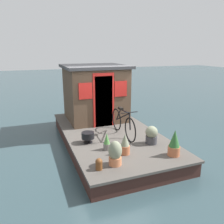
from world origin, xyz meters
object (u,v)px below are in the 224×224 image
potted_plant_geranium (151,135)px  potted_plant_thyme (115,153)px  potted_plant_succulent (107,142)px  houseboat_cabin (95,92)px  potted_plant_mint (125,145)px  potted_plant_basil (174,144)px  charcoal_grill (88,136)px  mooring_bollard (99,164)px  bicycle (123,123)px

potted_plant_geranium → potted_plant_thyme: (-0.76, 1.38, 0.02)m
potted_plant_succulent → houseboat_cabin: bearing=-11.0°
potted_plant_mint → potted_plant_succulent: potted_plant_mint is taller
potted_plant_basil → potted_plant_succulent: 1.69m
houseboat_cabin → potted_plant_succulent: 2.92m
potted_plant_geranium → potted_plant_succulent: size_ratio=1.12×
charcoal_grill → potted_plant_geranium: bearing=-112.9°
potted_plant_mint → mooring_bollard: (-0.50, 0.84, -0.11)m
potted_plant_geranium → charcoal_grill: size_ratio=1.42×
potted_plant_thyme → potted_plant_succulent: (0.82, -0.09, -0.06)m
potted_plant_geranium → potted_plant_succulent: bearing=87.2°
potted_plant_succulent → charcoal_grill: potted_plant_succulent is taller
potted_plant_succulent → potted_plant_thyme: bearing=173.5°
houseboat_cabin → bicycle: 2.09m
potted_plant_mint → potted_plant_geranium: bearing=-70.5°
houseboat_cabin → potted_plant_mint: bearing=176.3°
potted_plant_geranium → potted_plant_mint: 1.01m
potted_plant_mint → potted_plant_basil: size_ratio=0.81×
potted_plant_geranium → potted_plant_thyme: 1.57m
potted_plant_geranium → potted_plant_mint: potted_plant_mint is taller
houseboat_cabin → bicycle: bearing=-172.7°
potted_plant_thyme → potted_plant_basil: bearing=-93.2°
bicycle → mooring_bollard: 2.13m
houseboat_cabin → potted_plant_geranium: 3.01m
charcoal_grill → mooring_bollard: 1.53m
mooring_bollard → bicycle: bearing=-37.7°
potted_plant_geranium → charcoal_grill: bearing=67.1°
houseboat_cabin → potted_plant_basil: houseboat_cabin is taller
bicycle → charcoal_grill: bearing=97.7°
bicycle → potted_plant_thyme: 1.83m
potted_plant_geranium → houseboat_cabin: bearing=14.8°
potted_plant_mint → mooring_bollard: size_ratio=2.02×
charcoal_grill → potted_plant_basil: bearing=-131.0°
bicycle → charcoal_grill: bicycle is taller
bicycle → potted_plant_mint: 1.27m
bicycle → potted_plant_thyme: bearing=151.0°
potted_plant_mint → charcoal_grill: (1.02, 0.67, -0.05)m
bicycle → houseboat_cabin: bearing=7.3°
bicycle → potted_plant_mint: bicycle is taller
houseboat_cabin → potted_plant_mint: 3.25m
houseboat_cabin → mooring_bollard: (-3.66, 1.04, -0.87)m
charcoal_grill → potted_plant_mint: bearing=-146.7°
mooring_bollard → potted_plant_basil: bearing=-90.2°
houseboat_cabin → bicycle: houseboat_cabin is taller
bicycle → potted_plant_basil: bearing=-159.5°
potted_plant_mint → charcoal_grill: size_ratio=1.49×
potted_plant_succulent → charcoal_grill: 0.71m
potted_plant_thyme → charcoal_grill: size_ratio=1.61×
mooring_bollard → potted_plant_succulent: bearing=-29.2°
potted_plant_mint → potted_plant_thyme: 0.60m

